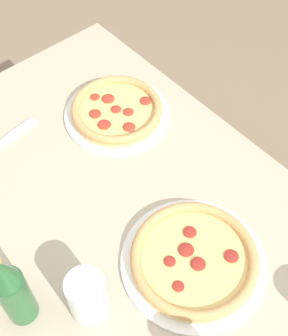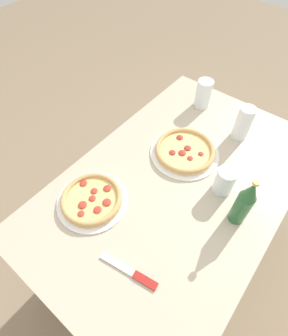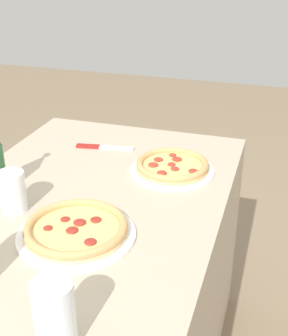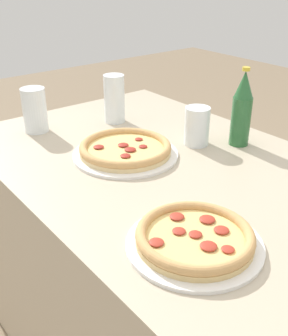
{
  "view_description": "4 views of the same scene",
  "coord_description": "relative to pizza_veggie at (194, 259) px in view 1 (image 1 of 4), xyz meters",
  "views": [
    {
      "loc": [
        -0.37,
        0.28,
        1.62
      ],
      "look_at": [
        0.08,
        -0.11,
        0.8
      ],
      "focal_mm": 50.0,
      "sensor_mm": 36.0,
      "label": 1
    },
    {
      "loc": [
        0.55,
        0.27,
        1.6
      ],
      "look_at": [
        0.08,
        -0.11,
        0.82
      ],
      "focal_mm": 28.0,
      "sensor_mm": 36.0,
      "label": 2
    },
    {
      "loc": [
        -1.0,
        -0.5,
        1.4
      ],
      "look_at": [
        0.11,
        -0.16,
        0.83
      ],
      "focal_mm": 50.0,
      "sensor_mm": 36.0,
      "label": 3
    },
    {
      "loc": [
        0.74,
        -0.68,
        1.24
      ],
      "look_at": [
        0.07,
        -0.15,
        0.82
      ],
      "focal_mm": 45.0,
      "sensor_mm": 36.0,
      "label": 4
    }
  ],
  "objects": [
    {
      "name": "beer_bottle",
      "position": [
        0.14,
        0.31,
        0.09
      ],
      "size": [
        0.06,
        0.06,
        0.23
      ],
      "color": "#286033",
      "rests_on": "table"
    },
    {
      "name": "pizza_veggie",
      "position": [
        0.0,
        0.0,
        0.0
      ],
      "size": [
        0.29,
        0.29,
        0.04
      ],
      "color": "white",
      "rests_on": "table"
    },
    {
      "name": "glass_cola",
      "position": [
        0.06,
        0.21,
        0.03
      ],
      "size": [
        0.07,
        0.07,
        0.11
      ],
      "color": "white",
      "rests_on": "table"
    },
    {
      "name": "table",
      "position": [
        0.13,
        0.06,
        -0.39
      ],
      "size": [
        1.23,
        0.78,
        0.75
      ],
      "color": "#B7A88E",
      "rests_on": "ground_plane"
    },
    {
      "name": "pizza_salami",
      "position": [
        0.42,
        -0.14,
        -0.0
      ],
      "size": [
        0.27,
        0.27,
        0.04
      ],
      "color": "white",
      "rests_on": "table"
    }
  ]
}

